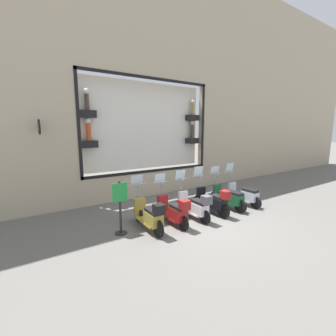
# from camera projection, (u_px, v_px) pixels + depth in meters

# --- Properties ---
(ground_plane) EXTENTS (120.00, 120.00, 0.00)m
(ground_plane) POSITION_uv_depth(u_px,v_px,m) (199.00, 219.00, 7.67)
(ground_plane) COLOR #66635E
(building_facade) EXTENTS (1.18, 36.00, 10.73)m
(building_facade) POSITION_uv_depth(u_px,v_px,m) (148.00, 72.00, 9.74)
(building_facade) COLOR tan
(building_facade) RESTS_ON ground_plane
(scooter_silver_0) EXTENTS (1.79, 0.61, 1.63)m
(scooter_silver_0) POSITION_uv_depth(u_px,v_px,m) (244.00, 195.00, 9.11)
(scooter_silver_0) COLOR black
(scooter_silver_0) RESTS_ON ground_plane
(scooter_green_1) EXTENTS (1.80, 0.60, 1.56)m
(scooter_green_1) POSITION_uv_depth(u_px,v_px,m) (229.00, 198.00, 8.64)
(scooter_green_1) COLOR black
(scooter_green_1) RESTS_ON ground_plane
(scooter_black_2) EXTENTS (1.80, 0.60, 1.63)m
(scooter_black_2) POSITION_uv_depth(u_px,v_px,m) (214.00, 201.00, 8.12)
(scooter_black_2) COLOR black
(scooter_black_2) RESTS_ON ground_plane
(scooter_white_3) EXTENTS (1.79, 0.61, 1.56)m
(scooter_white_3) POSITION_uv_depth(u_px,v_px,m) (195.00, 206.00, 7.65)
(scooter_white_3) COLOR black
(scooter_white_3) RESTS_ON ground_plane
(scooter_red_4) EXTENTS (1.79, 0.60, 1.52)m
(scooter_red_4) POSITION_uv_depth(u_px,v_px,m) (174.00, 211.00, 7.19)
(scooter_red_4) COLOR black
(scooter_red_4) RESTS_ON ground_plane
(scooter_olive_5) EXTENTS (1.80, 0.61, 1.57)m
(scooter_olive_5) POSITION_uv_depth(u_px,v_px,m) (150.00, 216.00, 6.73)
(scooter_olive_5) COLOR black
(scooter_olive_5) RESTS_ON ground_plane
(shop_sign_post) EXTENTS (0.36, 0.45, 1.58)m
(shop_sign_post) POSITION_uv_depth(u_px,v_px,m) (120.00, 206.00, 6.48)
(shop_sign_post) COLOR #232326
(shop_sign_post) RESTS_ON ground_plane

